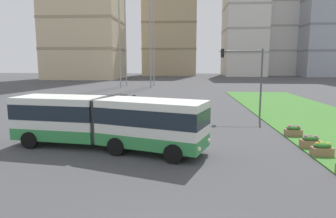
% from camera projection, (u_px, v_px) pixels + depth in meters
% --- Properties ---
extents(articulated_bus, '(11.94, 5.33, 3.00)m').
position_uv_depth(articulated_bus, '(107.00, 121.00, 17.73)').
color(articulated_bus, silver).
rests_on(articulated_bus, ground).
extents(car_maroon_sedan, '(4.60, 2.49, 1.58)m').
position_uv_depth(car_maroon_sedan, '(124.00, 103.00, 32.29)').
color(car_maroon_sedan, maroon).
rests_on(car_maroon_sedan, ground).
extents(flower_planter_3, '(1.10, 0.56, 0.74)m').
position_uv_depth(flower_planter_3, '(322.00, 149.00, 16.34)').
color(flower_planter_3, '#937051').
rests_on(flower_planter_3, grass_median).
extents(flower_planter_4, '(1.10, 0.56, 0.74)m').
position_uv_depth(flower_planter_4, '(310.00, 141.00, 17.87)').
color(flower_planter_4, '#937051').
rests_on(flower_planter_4, grass_median).
extents(flower_planter_5, '(1.10, 0.56, 0.74)m').
position_uv_depth(flower_planter_5, '(293.00, 131.00, 20.66)').
color(flower_planter_5, '#937051').
rests_on(flower_planter_5, grass_median).
extents(traffic_light_far_right, '(4.01, 0.28, 6.28)m').
position_uv_depth(traffic_light_far_right, '(248.00, 70.00, 27.80)').
color(traffic_light_far_right, '#474C51').
rests_on(traffic_light_far_right, ground).
extents(apartment_tower_westcentre, '(19.99, 16.29, 37.69)m').
position_uv_depth(apartment_tower_westcentre, '(170.00, 25.00, 115.18)').
color(apartment_tower_westcentre, tan).
rests_on(apartment_tower_westcentre, ground).
extents(apartment_tower_centre, '(14.30, 18.12, 40.03)m').
position_uv_depth(apartment_tower_centre, '(244.00, 20.00, 109.04)').
color(apartment_tower_centre, silver).
rests_on(apartment_tower_centre, ground).
extents(apartment_tower_eastcentre, '(14.38, 14.56, 52.87)m').
position_uv_depth(apartment_tower_eastcentre, '(279.00, 5.00, 113.62)').
color(apartment_tower_eastcentre, silver).
rests_on(apartment_tower_eastcentre, ground).
extents(apartment_tower_east, '(14.98, 16.71, 51.12)m').
position_uv_depth(apartment_tower_east, '(324.00, 2.00, 104.19)').
color(apartment_tower_east, '#9EA3AD').
rests_on(apartment_tower_east, ground).
extents(transmission_pylon, '(9.00, 6.24, 30.97)m').
position_uv_depth(transmission_pylon, '(137.00, 2.00, 59.91)').
color(transmission_pylon, gray).
rests_on(transmission_pylon, ground).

